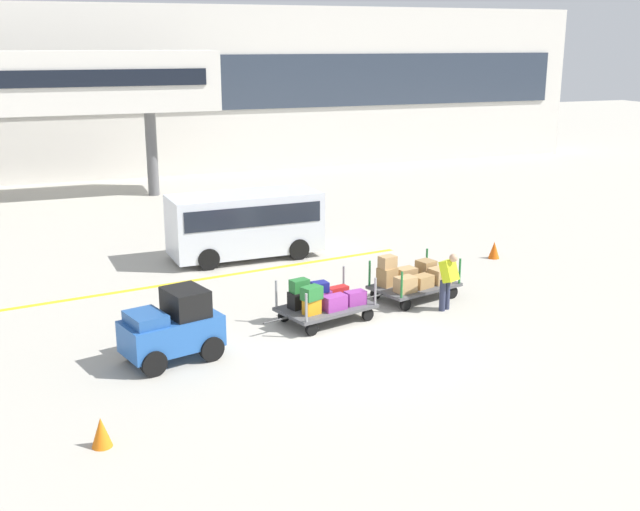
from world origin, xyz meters
The scene contains 11 objects.
ground_plane centered at (0.00, 0.00, 0.00)m, with size 120.00×120.00×0.00m, color #B2ADA0.
apron_lead_line centered at (-3.06, 6.28, 0.00)m, with size 15.11×0.20×0.01m, color yellow.
terminal_building centered at (0.00, 25.98, 4.30)m, with size 48.11×2.51×8.58m.
jet_bridge centered at (-6.92, 19.99, 5.04)m, with size 15.56×3.00×6.39m.
baggage_tug centered at (-4.13, 0.69, 0.75)m, with size 2.32×1.70×1.58m.
baggage_cart_lead centered at (-0.20, 1.80, 0.54)m, with size 3.08×1.97×1.13m.
baggage_cart_middle centered at (2.74, 2.65, 0.54)m, with size 3.08×1.97×1.23m.
baggage_handler centered at (3.11, 1.45, 0.87)m, with size 0.54×0.55×1.56m.
shuttle_van centered at (-0.44, 8.26, 1.23)m, with size 4.89×2.16×2.10m.
safety_cone_near centered at (7.05, 5.36, 0.28)m, with size 0.36×0.36×0.55m, color #EA590F.
safety_cone_far centered at (-6.00, -2.66, 0.28)m, with size 0.36×0.36×0.55m, color orange.
Camera 1 is at (-6.70, -15.30, 6.79)m, focal length 43.56 mm.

